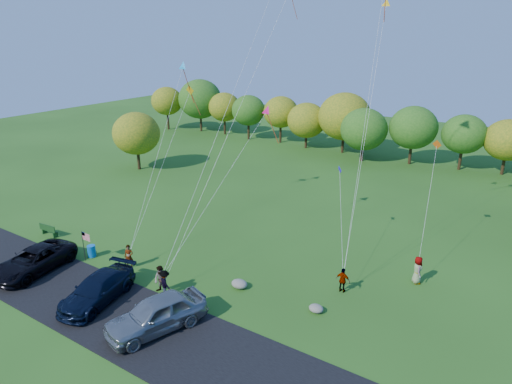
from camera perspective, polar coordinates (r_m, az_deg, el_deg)
ground at (r=31.28m, az=-10.80°, el=-11.55°), size 140.00×140.00×0.00m
asphalt_lane at (r=29.03m, az=-16.42°, el=-14.67°), size 44.00×6.00×0.06m
treeline at (r=58.99m, az=15.14°, el=7.83°), size 76.01×27.92×8.33m
minivan_dark at (r=35.56m, az=-26.04°, el=-7.70°), size 3.64×6.33×1.66m
minivan_navy at (r=30.39m, az=-19.22°, el=-11.44°), size 3.39×6.00×1.64m
minivan_silver at (r=26.91m, az=-12.37°, el=-14.66°), size 4.06×6.23×1.97m
flyer_a at (r=33.79m, az=-15.60°, el=-7.77°), size 0.76×0.68×1.75m
flyer_b at (r=30.25m, az=-11.82°, el=-10.70°), size 0.93×0.72×1.90m
flyer_c at (r=30.07m, az=-11.30°, el=-11.07°), size 1.25×0.98×1.70m
flyer_d at (r=30.31m, az=10.81°, el=-10.79°), size 0.98×0.41×1.68m
flyer_e at (r=32.54m, az=19.54°, el=-9.17°), size 0.96×1.11×1.91m
park_bench at (r=41.25m, az=-24.52°, el=-4.31°), size 1.79×0.52×0.99m
trash_barrel at (r=36.41m, az=-19.86°, el=-6.95°), size 0.59×0.59×0.89m
flag_assembly at (r=35.22m, az=-20.61°, el=-5.61°), size 0.87×0.56×2.35m
boulder_near at (r=30.52m, az=-2.09°, el=-11.41°), size 1.12×0.88×0.56m
boulder_far at (r=28.45m, az=7.53°, el=-14.24°), size 0.90×0.75×0.47m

